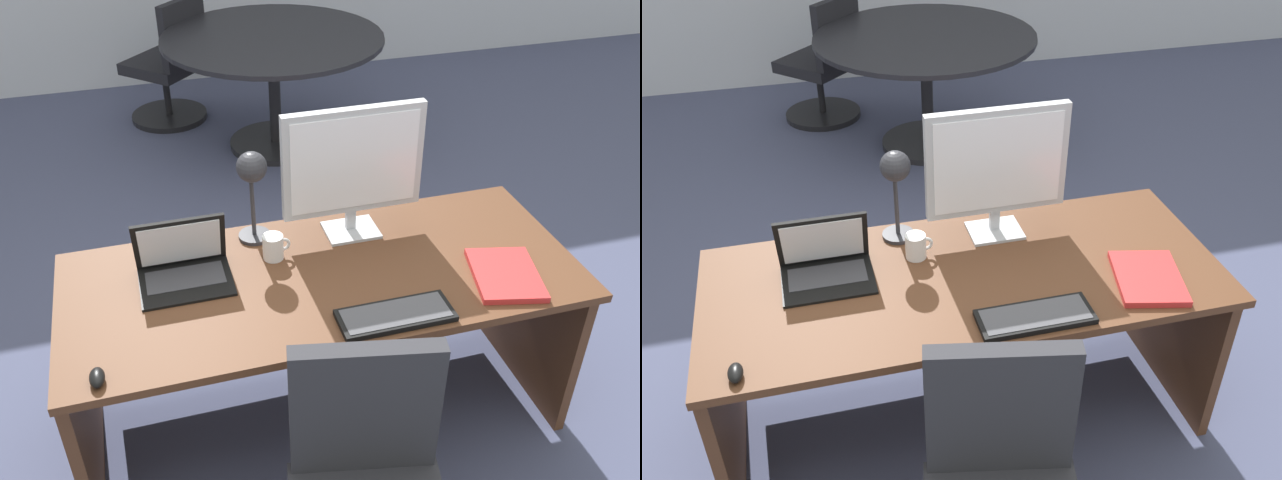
% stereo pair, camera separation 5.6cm
% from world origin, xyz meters
% --- Properties ---
extents(ground, '(12.00, 12.00, 0.00)m').
position_xyz_m(ground, '(0.00, 1.50, 0.00)').
color(ground, '#474C6B').
extents(desk, '(1.81, 0.77, 0.72)m').
position_xyz_m(desk, '(0.00, 0.05, 0.51)').
color(desk, '#56331E').
rests_on(desk, ground).
extents(monitor, '(0.52, 0.16, 0.51)m').
position_xyz_m(monitor, '(0.18, 0.23, 1.01)').
color(monitor, '#B7BABF').
rests_on(monitor, desk).
extents(laptop, '(0.32, 0.24, 0.23)m').
position_xyz_m(laptop, '(-0.47, 0.13, 0.79)').
color(laptop, black).
rests_on(laptop, desk).
extents(keyboard, '(0.38, 0.15, 0.02)m').
position_xyz_m(keyboard, '(0.16, -0.29, 0.73)').
color(keyboard, black).
rests_on(keyboard, desk).
extents(mouse, '(0.05, 0.08, 0.04)m').
position_xyz_m(mouse, '(-0.77, -0.31, 0.74)').
color(mouse, black).
rests_on(mouse, desk).
extents(desk_lamp, '(0.12, 0.14, 0.37)m').
position_xyz_m(desk_lamp, '(-0.18, 0.27, 0.99)').
color(desk_lamp, '#2D2D33').
rests_on(desk_lamp, desk).
extents(book, '(0.28, 0.34, 0.02)m').
position_xyz_m(book, '(0.60, -0.19, 0.73)').
color(book, red).
rests_on(book, desk).
extents(coffee_mug, '(0.10, 0.08, 0.09)m').
position_xyz_m(coffee_mug, '(-0.14, 0.15, 0.77)').
color(coffee_mug, white).
rests_on(coffee_mug, desk).
extents(meeting_table, '(1.44, 1.44, 0.78)m').
position_xyz_m(meeting_table, '(0.38, 2.45, 0.59)').
color(meeting_table, black).
rests_on(meeting_table, ground).
extents(meeting_chair_near, '(0.66, 0.66, 0.91)m').
position_xyz_m(meeting_chair_near, '(-0.25, 3.08, 0.37)').
color(meeting_chair_near, black).
rests_on(meeting_chair_near, ground).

